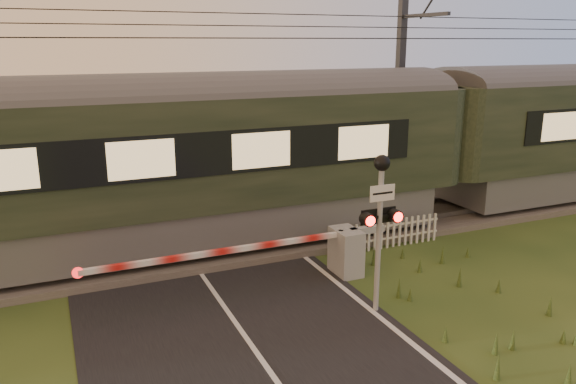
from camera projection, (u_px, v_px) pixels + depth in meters
name	position (u px, v px, depth m)	size (l,w,h in m)	color
ground	(277.00, 383.00, 9.18)	(160.00, 160.00, 0.00)	#223A16
track_bed	(185.00, 249.00, 14.93)	(140.00, 3.40, 0.39)	#47423D
overhead_wires	(174.00, 28.00, 13.46)	(120.00, 0.62, 0.62)	black
train	(433.00, 141.00, 17.33)	(46.65, 3.22, 4.36)	slate
boom_gate	(333.00, 251.00, 13.25)	(7.13, 0.86, 1.15)	gray
crossing_signal	(380.00, 206.00, 11.09)	(0.84, 0.35, 3.30)	gray
picket_fence	(387.00, 234.00, 15.11)	(3.30, 0.07, 0.79)	silver
catenary_mast	(401.00, 84.00, 18.99)	(0.24, 2.47, 7.76)	#2D2D30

